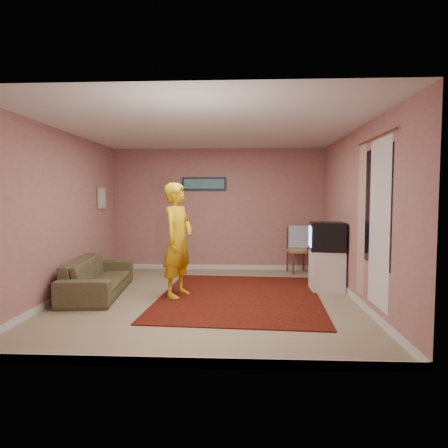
{
  "coord_description": "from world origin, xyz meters",
  "views": [
    {
      "loc": [
        0.56,
        -6.06,
        1.59
      ],
      "look_at": [
        0.22,
        0.6,
        1.12
      ],
      "focal_mm": 32.0,
      "sensor_mm": 36.0,
      "label": 1
    }
  ],
  "objects_px": {
    "tv_cabinet": "(327,271)",
    "chair_b": "(329,258)",
    "sofa": "(98,276)",
    "chair_a": "(299,245)",
    "person": "(178,240)",
    "crt_tv": "(327,237)"
  },
  "relations": [
    {
      "from": "tv_cabinet",
      "to": "chair_b",
      "type": "distance_m",
      "value": 0.23
    },
    {
      "from": "chair_b",
      "to": "sofa",
      "type": "height_order",
      "value": "chair_b"
    },
    {
      "from": "chair_a",
      "to": "sofa",
      "type": "xyz_separation_m",
      "value": [
        -3.49,
        -1.98,
        -0.28
      ]
    },
    {
      "from": "chair_a",
      "to": "chair_b",
      "type": "xyz_separation_m",
      "value": [
        0.31,
        -1.47,
        -0.03
      ]
    },
    {
      "from": "chair_b",
      "to": "person",
      "type": "distance_m",
      "value": 2.58
    },
    {
      "from": "chair_a",
      "to": "crt_tv",
      "type": "bearing_deg",
      "value": -95.06
    },
    {
      "from": "crt_tv",
      "to": "chair_a",
      "type": "height_order",
      "value": "crt_tv"
    },
    {
      "from": "tv_cabinet",
      "to": "person",
      "type": "xyz_separation_m",
      "value": [
        -2.43,
        -0.52,
        0.56
      ]
    },
    {
      "from": "tv_cabinet",
      "to": "crt_tv",
      "type": "relative_size",
      "value": 1.13
    },
    {
      "from": "person",
      "to": "crt_tv",
      "type": "bearing_deg",
      "value": -58.19
    },
    {
      "from": "chair_a",
      "to": "chair_b",
      "type": "height_order",
      "value": "chair_a"
    },
    {
      "from": "crt_tv",
      "to": "chair_a",
      "type": "relative_size",
      "value": 1.17
    },
    {
      "from": "person",
      "to": "sofa",
      "type": "bearing_deg",
      "value": 105.75
    },
    {
      "from": "chair_b",
      "to": "person",
      "type": "bearing_deg",
      "value": -56.57
    },
    {
      "from": "chair_a",
      "to": "person",
      "type": "xyz_separation_m",
      "value": [
        -2.17,
        -2.08,
        0.32
      ]
    },
    {
      "from": "tv_cabinet",
      "to": "chair_a",
      "type": "relative_size",
      "value": 1.32
    },
    {
      "from": "person",
      "to": "chair_b",
      "type": "bearing_deg",
      "value": -56.5
    },
    {
      "from": "crt_tv",
      "to": "chair_b",
      "type": "distance_m",
      "value": 0.39
    },
    {
      "from": "chair_a",
      "to": "sofa",
      "type": "relative_size",
      "value": 0.26
    },
    {
      "from": "chair_a",
      "to": "tv_cabinet",
      "type": "bearing_deg",
      "value": -94.86
    },
    {
      "from": "sofa",
      "to": "person",
      "type": "xyz_separation_m",
      "value": [
        1.32,
        -0.09,
        0.61
      ]
    },
    {
      "from": "tv_cabinet",
      "to": "sofa",
      "type": "height_order",
      "value": "tv_cabinet"
    }
  ]
}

